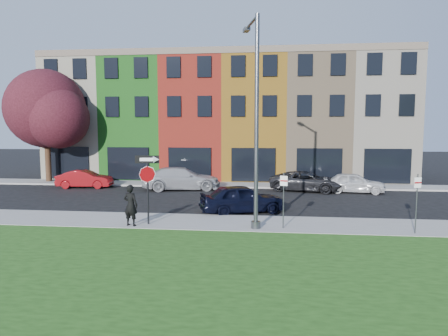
# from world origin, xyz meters

# --- Properties ---
(ground) EXTENTS (120.00, 120.00, 0.00)m
(ground) POSITION_xyz_m (0.00, 0.00, 0.00)
(ground) COLOR black
(ground) RESTS_ON ground
(sidewalk_near) EXTENTS (40.00, 3.00, 0.12)m
(sidewalk_near) POSITION_xyz_m (2.00, 3.00, 0.06)
(sidewalk_near) COLOR gray
(sidewalk_near) RESTS_ON ground
(sidewalk_far) EXTENTS (40.00, 2.40, 0.12)m
(sidewalk_far) POSITION_xyz_m (-3.00, 15.00, 0.06)
(sidewalk_far) COLOR gray
(sidewalk_far) RESTS_ON ground
(rowhouse_block) EXTENTS (30.00, 10.12, 10.00)m
(rowhouse_block) POSITION_xyz_m (-2.50, 21.18, 4.99)
(rowhouse_block) COLOR beige
(rowhouse_block) RESTS_ON ground
(stop_sign) EXTENTS (1.04, 0.20, 3.05)m
(stop_sign) POSITION_xyz_m (-4.16, 2.26, 2.29)
(stop_sign) COLOR black
(stop_sign) RESTS_ON sidewalk_near
(man) EXTENTS (0.86, 0.73, 1.82)m
(man) POSITION_xyz_m (-4.83, 1.90, 1.03)
(man) COLOR black
(man) RESTS_ON sidewalk_near
(sedan_near) EXTENTS (4.64, 5.50, 1.48)m
(sedan_near) POSITION_xyz_m (-0.21, 5.61, 0.74)
(sedan_near) COLOR black
(sedan_near) RESTS_ON ground
(parked_car_red) EXTENTS (2.24, 4.21, 1.29)m
(parked_car_red) POSITION_xyz_m (-12.11, 12.84, 0.64)
(parked_car_red) COLOR maroon
(parked_car_red) RESTS_ON ground
(parked_car_silver) EXTENTS (4.51, 6.40, 1.59)m
(parked_car_silver) POSITION_xyz_m (-4.93, 12.72, 0.79)
(parked_car_silver) COLOR #A0A0A4
(parked_car_silver) RESTS_ON ground
(parked_car_dark) EXTENTS (4.41, 5.92, 1.37)m
(parked_car_dark) POSITION_xyz_m (3.76, 13.06, 0.69)
(parked_car_dark) COLOR black
(parked_car_dark) RESTS_ON ground
(parked_car_white) EXTENTS (2.48, 4.37, 1.37)m
(parked_car_white) POSITION_xyz_m (6.87, 12.68, 0.68)
(parked_car_white) COLOR silver
(parked_car_white) RESTS_ON ground
(street_lamp) EXTENTS (0.94, 2.53, 8.86)m
(street_lamp) POSITION_xyz_m (0.56, 2.24, 4.58)
(street_lamp) COLOR #47494C
(street_lamp) RESTS_ON sidewalk_near
(parking_sign_a) EXTENTS (0.31, 0.13, 2.37)m
(parking_sign_a) POSITION_xyz_m (1.77, 2.19, 1.59)
(parking_sign_a) COLOR #47494C
(parking_sign_a) RESTS_ON sidewalk_near
(parking_sign_b) EXTENTS (0.31, 0.14, 2.42)m
(parking_sign_b) POSITION_xyz_m (7.07, 1.92, 1.61)
(parking_sign_b) COLOR #47494C
(parking_sign_b) RESTS_ON sidewalk_near
(tree_purple) EXTENTS (7.31, 6.40, 8.75)m
(tree_purple) POSITION_xyz_m (-16.05, 15.14, 5.67)
(tree_purple) COLOR black
(tree_purple) RESTS_ON sidewalk_far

